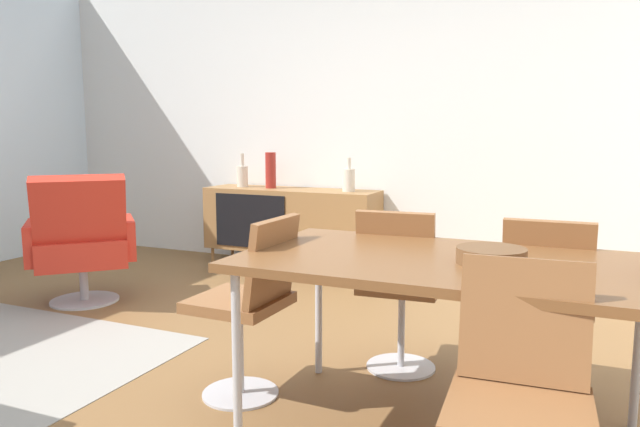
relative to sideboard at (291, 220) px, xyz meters
The scene contains 13 objects.
ground_plane 2.39m from the sideboard, 77.94° to the right, with size 8.32×8.32×0.00m, color brown.
wall_back 1.12m from the sideboard, 31.58° to the left, with size 6.80×0.12×2.80m, color silver.
sideboard is the anchor object (origin of this frame).
vase_cobalt 0.68m from the sideboard, ahead, with size 0.11×0.11×0.29m.
vase_sculptural_dark 0.63m from the sideboard, behind, with size 0.10×0.10×0.31m.
vase_ceramic_small 0.49m from the sideboard, behind, with size 0.10×0.10×0.32m.
dining_table 3.14m from the sideboard, 51.94° to the right, with size 1.60×0.90×0.74m.
wooden_bowl_on_table 3.27m from the sideboard, 49.68° to the right, with size 0.26×0.26×0.06m, color brown.
dining_chair_front_right 3.78m from the sideboard, 53.04° to the right, with size 0.42×0.45×0.86m.
dining_chair_near_window 2.67m from the sideboard, 67.13° to the right, with size 0.43×0.41×0.86m.
dining_chair_back_left 2.48m from the sideboard, 50.26° to the right, with size 0.43×0.45×0.86m.
dining_chair_back_right 2.97m from the sideboard, 39.87° to the right, with size 0.41×0.43×0.86m.
lounge_chair_red 1.84m from the sideboard, 116.97° to the right, with size 0.91×0.91×0.95m.
Camera 1 is at (1.92, -2.45, 1.23)m, focal length 33.45 mm.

